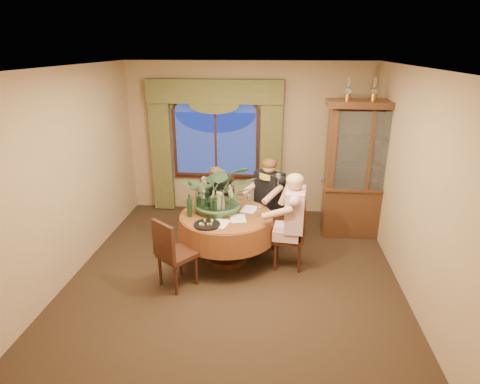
# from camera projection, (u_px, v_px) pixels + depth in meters

# --- Properties ---
(floor) EXTENTS (5.00, 5.00, 0.00)m
(floor) POSITION_uv_depth(u_px,v_px,m) (234.00, 277.00, 5.60)
(floor) COLOR black
(floor) RESTS_ON ground
(wall_back) EXTENTS (4.50, 0.00, 4.50)m
(wall_back) POSITION_uv_depth(u_px,v_px,m) (248.00, 139.00, 7.45)
(wall_back) COLOR #A3845F
(wall_back) RESTS_ON ground
(wall_right) EXTENTS (0.00, 5.00, 5.00)m
(wall_right) POSITION_uv_depth(u_px,v_px,m) (416.00, 188.00, 4.92)
(wall_right) COLOR #A3845F
(wall_right) RESTS_ON ground
(ceiling) EXTENTS (5.00, 5.00, 0.00)m
(ceiling) POSITION_uv_depth(u_px,v_px,m) (233.00, 68.00, 4.63)
(ceiling) COLOR white
(ceiling) RESTS_ON wall_back
(window) EXTENTS (1.62, 0.10, 1.32)m
(window) POSITION_uv_depth(u_px,v_px,m) (216.00, 145.00, 7.47)
(window) COLOR navy
(window) RESTS_ON wall_back
(arched_transom) EXTENTS (1.60, 0.06, 0.44)m
(arched_transom) POSITION_uv_depth(u_px,v_px,m) (215.00, 102.00, 7.21)
(arched_transom) COLOR navy
(arched_transom) RESTS_ON wall_back
(drapery_left) EXTENTS (0.38, 0.14, 2.32)m
(drapery_left) POSITION_uv_depth(u_px,v_px,m) (162.00, 150.00, 7.56)
(drapery_left) COLOR #4E4E27
(drapery_left) RESTS_ON floor
(drapery_right) EXTENTS (0.38, 0.14, 2.32)m
(drapery_right) POSITION_uv_depth(u_px,v_px,m) (271.00, 153.00, 7.38)
(drapery_right) COLOR #4E4E27
(drapery_right) RESTS_ON floor
(swag_valance) EXTENTS (2.45, 0.16, 0.42)m
(swag_valance) POSITION_uv_depth(u_px,v_px,m) (214.00, 91.00, 7.06)
(swag_valance) COLOR #4E4E27
(swag_valance) RESTS_ON wall_back
(dining_table) EXTENTS (1.63, 1.63, 0.75)m
(dining_table) POSITION_uv_depth(u_px,v_px,m) (227.00, 238.00, 5.91)
(dining_table) COLOR maroon
(dining_table) RESTS_ON floor
(china_cabinet) EXTENTS (1.39, 0.55, 2.25)m
(china_cabinet) POSITION_uv_depth(u_px,v_px,m) (365.00, 171.00, 6.53)
(china_cabinet) COLOR #3A2114
(china_cabinet) RESTS_ON floor
(oil_lamp_left) EXTENTS (0.11, 0.11, 0.34)m
(oil_lamp_left) POSITION_uv_depth(u_px,v_px,m) (348.00, 89.00, 6.11)
(oil_lamp_left) COLOR #A5722D
(oil_lamp_left) RESTS_ON china_cabinet
(oil_lamp_center) EXTENTS (0.11, 0.11, 0.34)m
(oil_lamp_center) POSITION_uv_depth(u_px,v_px,m) (374.00, 89.00, 6.08)
(oil_lamp_center) COLOR #A5722D
(oil_lamp_center) RESTS_ON china_cabinet
(oil_lamp_right) EXTENTS (0.11, 0.11, 0.34)m
(oil_lamp_right) POSITION_uv_depth(u_px,v_px,m) (401.00, 89.00, 6.05)
(oil_lamp_right) COLOR #A5722D
(oil_lamp_right) RESTS_ON china_cabinet
(chair_right) EXTENTS (0.45, 0.45, 0.96)m
(chair_right) POSITION_uv_depth(u_px,v_px,m) (289.00, 236.00, 5.73)
(chair_right) COLOR black
(chair_right) RESTS_ON floor
(chair_back_right) EXTENTS (0.59, 0.59, 0.96)m
(chair_back_right) POSITION_uv_depth(u_px,v_px,m) (276.00, 216.00, 6.40)
(chair_back_right) COLOR black
(chair_back_right) RESTS_ON floor
(chair_back) EXTENTS (0.49, 0.49, 0.96)m
(chair_back) POSITION_uv_depth(u_px,v_px,m) (223.00, 205.00, 6.85)
(chair_back) COLOR black
(chair_back) RESTS_ON floor
(chair_front_left) EXTENTS (0.59, 0.59, 0.96)m
(chair_front_left) POSITION_uv_depth(u_px,v_px,m) (177.00, 253.00, 5.27)
(chair_front_left) COLOR black
(chair_front_left) RESTS_ON floor
(person_pink) EXTENTS (0.52, 0.56, 1.43)m
(person_pink) POSITION_uv_depth(u_px,v_px,m) (294.00, 222.00, 5.61)
(person_pink) COLOR beige
(person_pink) RESTS_ON floor
(person_back) EXTENTS (0.53, 0.51, 1.21)m
(person_back) POSITION_uv_depth(u_px,v_px,m) (217.00, 201.00, 6.68)
(person_back) COLOR black
(person_back) RESTS_ON floor
(person_scarf) EXTENTS (0.68, 0.67, 1.40)m
(person_scarf) POSITION_uv_depth(u_px,v_px,m) (269.00, 200.00, 6.45)
(person_scarf) COLOR black
(person_scarf) RESTS_ON floor
(stoneware_vase) EXTENTS (0.15, 0.15, 0.28)m
(stoneware_vase) POSITION_uv_depth(u_px,v_px,m) (220.00, 201.00, 5.89)
(stoneware_vase) COLOR tan
(stoneware_vase) RESTS_ON dining_table
(centerpiece_plant) EXTENTS (1.06, 1.17, 0.92)m
(centerpiece_plant) POSITION_uv_depth(u_px,v_px,m) (221.00, 167.00, 5.71)
(centerpiece_plant) COLOR #355433
(centerpiece_plant) RESTS_ON dining_table
(olive_bowl) EXTENTS (0.15, 0.15, 0.05)m
(olive_bowl) POSITION_uv_depth(u_px,v_px,m) (230.00, 214.00, 5.73)
(olive_bowl) COLOR #535B2D
(olive_bowl) RESTS_ON dining_table
(cheese_platter) EXTENTS (0.36, 0.36, 0.02)m
(cheese_platter) POSITION_uv_depth(u_px,v_px,m) (207.00, 225.00, 5.42)
(cheese_platter) COLOR black
(cheese_platter) RESTS_ON dining_table
(wine_bottle_0) EXTENTS (0.07, 0.07, 0.33)m
(wine_bottle_0) POSITION_uv_depth(u_px,v_px,m) (215.00, 205.00, 5.70)
(wine_bottle_0) COLOR black
(wine_bottle_0) RESTS_ON dining_table
(wine_bottle_1) EXTENTS (0.07, 0.07, 0.33)m
(wine_bottle_1) POSITION_uv_depth(u_px,v_px,m) (190.00, 206.00, 5.66)
(wine_bottle_1) COLOR black
(wine_bottle_1) RESTS_ON dining_table
(wine_bottle_2) EXTENTS (0.07, 0.07, 0.33)m
(wine_bottle_2) POSITION_uv_depth(u_px,v_px,m) (195.00, 201.00, 5.85)
(wine_bottle_2) COLOR tan
(wine_bottle_2) RESTS_ON dining_table
(wine_bottle_3) EXTENTS (0.07, 0.07, 0.33)m
(wine_bottle_3) POSITION_uv_depth(u_px,v_px,m) (199.00, 203.00, 5.75)
(wine_bottle_3) COLOR black
(wine_bottle_3) RESTS_ON dining_table
(wine_bottle_4) EXTENTS (0.07, 0.07, 0.33)m
(wine_bottle_4) POSITION_uv_depth(u_px,v_px,m) (207.00, 197.00, 5.97)
(wine_bottle_4) COLOR black
(wine_bottle_4) RESTS_ON dining_table
(wine_bottle_5) EXTENTS (0.07, 0.07, 0.33)m
(wine_bottle_5) POSITION_uv_depth(u_px,v_px,m) (214.00, 201.00, 5.82)
(wine_bottle_5) COLOR tan
(wine_bottle_5) RESTS_ON dining_table
(tasting_paper_0) EXTENTS (0.26, 0.34, 0.00)m
(tasting_paper_0) POSITION_uv_depth(u_px,v_px,m) (238.00, 218.00, 5.64)
(tasting_paper_0) COLOR white
(tasting_paper_0) RESTS_ON dining_table
(tasting_paper_1) EXTENTS (0.28, 0.34, 0.00)m
(tasting_paper_1) POSITION_uv_depth(u_px,v_px,m) (249.00, 209.00, 5.96)
(tasting_paper_1) COLOR white
(tasting_paper_1) RESTS_ON dining_table
(tasting_paper_2) EXTENTS (0.27, 0.34, 0.00)m
(tasting_paper_2) POSITION_uv_depth(u_px,v_px,m) (220.00, 224.00, 5.47)
(tasting_paper_2) COLOR white
(tasting_paper_2) RESTS_ON dining_table
(wine_glass_person_pink) EXTENTS (0.07, 0.07, 0.18)m
(wine_glass_person_pink) POSITION_uv_depth(u_px,v_px,m) (259.00, 211.00, 5.67)
(wine_glass_person_pink) COLOR silver
(wine_glass_person_pink) RESTS_ON dining_table
(wine_glass_person_back) EXTENTS (0.07, 0.07, 0.18)m
(wine_glass_person_back) POSITION_uv_depth(u_px,v_px,m) (221.00, 197.00, 6.19)
(wine_glass_person_back) COLOR silver
(wine_glass_person_back) RESTS_ON dining_table
(wine_glass_person_scarf) EXTENTS (0.07, 0.07, 0.18)m
(wine_glass_person_scarf) POSITION_uv_depth(u_px,v_px,m) (249.00, 200.00, 6.08)
(wine_glass_person_scarf) COLOR silver
(wine_glass_person_scarf) RESTS_ON dining_table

